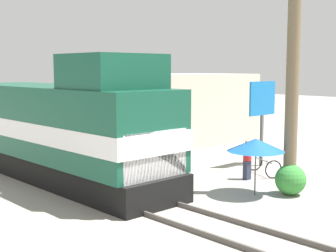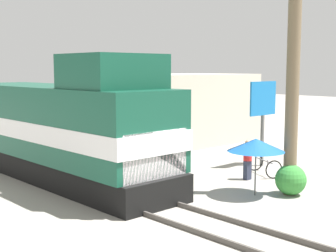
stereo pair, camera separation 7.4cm
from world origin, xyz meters
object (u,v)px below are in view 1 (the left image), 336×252
object	(u,v)px
utility_pole	(294,21)
billboard_sign	(262,104)
bicycle	(264,165)
person_bystander	(247,158)
locomotive	(63,129)
vendor_umbrella	(256,145)

from	to	relation	value
utility_pole	billboard_sign	size ratio (longest dim) A/B	3.10
bicycle	person_bystander	bearing A→B (deg)	-150.73
locomotive	person_bystander	xyz separation A→B (m)	(5.31, -5.05, -1.16)
locomotive	billboard_sign	distance (m)	8.88
vendor_umbrella	person_bystander	bearing A→B (deg)	43.76
utility_pole	billboard_sign	bearing A→B (deg)	46.91
utility_pole	billboard_sign	world-z (taller)	utility_pole
locomotive	bicycle	bearing A→B (deg)	-37.19
utility_pole	bicycle	world-z (taller)	utility_pole
vendor_umbrella	billboard_sign	size ratio (longest dim) A/B	0.52
billboard_sign	bicycle	bearing A→B (deg)	-141.24
utility_pole	bicycle	size ratio (longest dim) A/B	6.64
person_bystander	bicycle	distance (m)	1.34
locomotive	person_bystander	size ratio (longest dim) A/B	7.70
person_bystander	utility_pole	bearing A→B (deg)	-106.09
billboard_sign	vendor_umbrella	bearing A→B (deg)	-146.92
utility_pole	bicycle	xyz separation A→B (m)	(1.92, 2.43, -5.62)
locomotive	bicycle	size ratio (longest dim) A/B	6.89
bicycle	utility_pole	bearing A→B (deg)	-102.71
locomotive	utility_pole	world-z (taller)	utility_pole
person_bystander	bicycle	xyz separation A→B (m)	(1.24, 0.08, -0.48)
locomotive	bicycle	xyz separation A→B (m)	(6.55, -4.97, -1.64)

